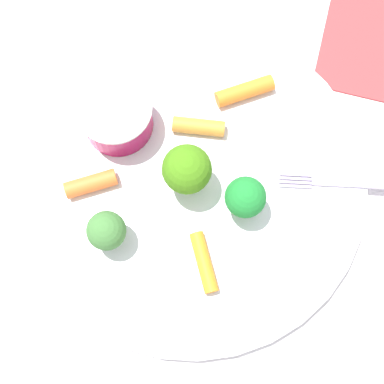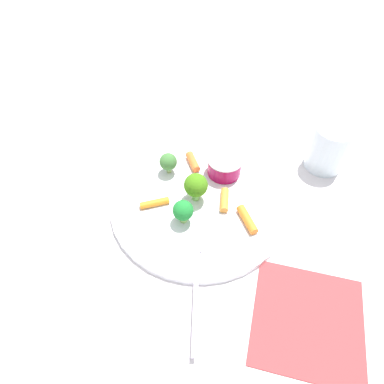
{
  "view_description": "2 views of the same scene",
  "coord_description": "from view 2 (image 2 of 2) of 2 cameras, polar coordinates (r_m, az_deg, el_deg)",
  "views": [
    {
      "loc": [
        0.12,
        0.07,
        0.44
      ],
      "look_at": [
        0.02,
        0.01,
        0.03
      ],
      "focal_mm": 48.78,
      "sensor_mm": 36.0,
      "label": 1
    },
    {
      "loc": [
        -0.18,
        0.33,
        0.49
      ],
      "look_at": [
        0.01,
        -0.0,
        0.02
      ],
      "focal_mm": 32.92,
      "sensor_mm": 36.0,
      "label": 2
    }
  ],
  "objects": [
    {
      "name": "carrot_stick_0",
      "position": [
        0.6,
        5.28,
        -1.3
      ],
      "size": [
        0.03,
        0.05,
        0.01
      ],
      "primitive_type": "cylinder",
      "rotation": [
        1.57,
        0.0,
        0.44
      ],
      "color": "orange",
      "rests_on": "plate"
    },
    {
      "name": "fork",
      "position": [
        0.52,
        0.65,
        -15.3
      ],
      "size": [
        0.09,
        0.16,
        0.0
      ],
      "color": "#B9ABC8",
      "rests_on": "plate"
    },
    {
      "name": "drinking_glass",
      "position": [
        0.7,
        21.29,
        6.74
      ],
      "size": [
        0.07,
        0.07,
        0.09
      ],
      "primitive_type": "cylinder",
      "color": "silver",
      "rests_on": "ground_plane"
    },
    {
      "name": "broccoli_floret_1",
      "position": [
        0.63,
        -3.87,
        4.87
      ],
      "size": [
        0.03,
        0.03,
        0.04
      ],
      "color": "#94B267",
      "rests_on": "plate"
    },
    {
      "name": "ground_plane",
      "position": [
        0.62,
        1.11,
        -1.96
      ],
      "size": [
        2.4,
        2.4,
        0.0
      ],
      "primitive_type": "plane",
      "color": "silver"
    },
    {
      "name": "carrot_stick_3",
      "position": [
        0.6,
        -6.08,
        -1.78
      ],
      "size": [
        0.04,
        0.04,
        0.01
      ],
      "primitive_type": "cylinder",
      "rotation": [
        1.57,
        0.0,
        5.52
      ],
      "color": "orange",
      "rests_on": "plate"
    },
    {
      "name": "napkin",
      "position": [
        0.54,
        18.29,
        -19.17
      ],
      "size": [
        0.19,
        0.19,
        0.0
      ],
      "primitive_type": "cube",
      "rotation": [
        0.0,
        0.0,
        0.29
      ],
      "color": "#AB383A",
      "rests_on": "ground_plane"
    },
    {
      "name": "broccoli_floret_0",
      "position": [
        0.58,
        0.41,
        0.75
      ],
      "size": [
        0.04,
        0.04,
        0.06
      ],
      "color": "#7DC058",
      "rests_on": "plate"
    },
    {
      "name": "sauce_cup",
      "position": [
        0.64,
        5.29,
        4.31
      ],
      "size": [
        0.06,
        0.06,
        0.04
      ],
      "color": "#970A40",
      "rests_on": "plate"
    },
    {
      "name": "plate",
      "position": [
        0.61,
        1.12,
        -1.62
      ],
      "size": [
        0.31,
        0.31,
        0.01
      ],
      "primitive_type": "cylinder",
      "color": "white",
      "rests_on": "ground_plane"
    },
    {
      "name": "broccoli_floret_2",
      "position": [
        0.56,
        -1.09,
        -3.24
      ],
      "size": [
        0.03,
        0.03,
        0.05
      ],
      "color": "#8BB95C",
      "rests_on": "plate"
    },
    {
      "name": "carrot_stick_1",
      "position": [
        0.66,
        0.14,
        4.91
      ],
      "size": [
        0.04,
        0.04,
        0.01
      ],
      "primitive_type": "cylinder",
      "rotation": [
        1.57,
        0.0,
        0.86
      ],
      "color": "orange",
      "rests_on": "plate"
    },
    {
      "name": "carrot_stick_2",
      "position": [
        0.58,
        9.13,
        -4.08
      ],
      "size": [
        0.05,
        0.04,
        0.01
      ],
      "primitive_type": "cylinder",
      "rotation": [
        1.57,
        0.0,
        0.89
      ],
      "color": "orange",
      "rests_on": "plate"
    }
  ]
}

